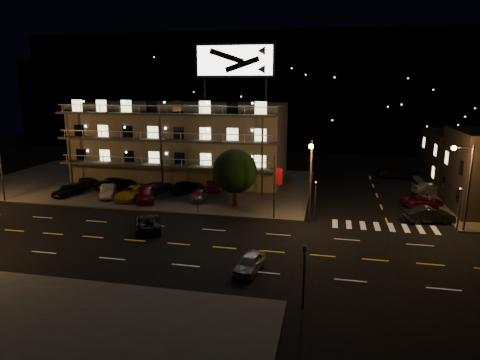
% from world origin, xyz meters
% --- Properties ---
extents(ground, '(140.00, 140.00, 0.00)m').
position_xyz_m(ground, '(0.00, 0.00, 0.00)').
color(ground, black).
rests_on(ground, ground).
extents(curb_nw, '(44.00, 24.00, 0.15)m').
position_xyz_m(curb_nw, '(-14.00, 20.00, 0.07)').
color(curb_nw, '#3C3D3A').
rests_on(curb_nw, ground).
extents(motel, '(28.00, 13.80, 18.10)m').
position_xyz_m(motel, '(-9.94, 23.88, 5.34)').
color(motel, gray).
rests_on(motel, ground).
extents(hill_backdrop, '(120.00, 25.00, 24.00)m').
position_xyz_m(hill_backdrop, '(-5.94, 68.78, 11.55)').
color(hill_backdrop, black).
rests_on(hill_backdrop, ground).
extents(streetlight_nc, '(0.44, 1.92, 8.00)m').
position_xyz_m(streetlight_nc, '(8.50, 7.94, 4.96)').
color(streetlight_nc, '#2D2D30').
rests_on(streetlight_nc, ground).
extents(streetlight_ne, '(1.92, 0.44, 8.00)m').
position_xyz_m(streetlight_ne, '(22.14, 8.30, 4.96)').
color(streetlight_ne, '#2D2D30').
rests_on(streetlight_ne, ground).
extents(signal_nw, '(0.20, 0.27, 4.60)m').
position_xyz_m(signal_nw, '(9.00, 8.50, 2.57)').
color(signal_nw, '#2D2D30').
rests_on(signal_nw, ground).
extents(signal_sw, '(0.20, 0.27, 4.60)m').
position_xyz_m(signal_sw, '(9.00, -8.50, 2.57)').
color(signal_sw, '#2D2D30').
rests_on(signal_sw, ground).
extents(signal_ne, '(0.27, 0.20, 4.60)m').
position_xyz_m(signal_ne, '(22.00, 8.50, 2.57)').
color(signal_ne, '#2D2D30').
rests_on(signal_ne, ground).
extents(banner_north, '(0.83, 0.16, 6.40)m').
position_xyz_m(banner_north, '(5.09, 8.40, 3.43)').
color(banner_north, '#2D2D30').
rests_on(banner_north, ground).
extents(stop_sign, '(0.91, 0.11, 2.61)m').
position_xyz_m(stop_sign, '(-3.00, 8.57, 1.71)').
color(stop_sign, '#2D2D30').
rests_on(stop_sign, ground).
extents(tree, '(4.98, 4.80, 6.27)m').
position_xyz_m(tree, '(0.25, 11.62, 3.88)').
color(tree, black).
rests_on(tree, curb_nw).
extents(lot_car_0, '(2.38, 4.26, 1.37)m').
position_xyz_m(lot_car_0, '(-20.17, 11.67, 0.83)').
color(lot_car_0, black).
rests_on(lot_car_0, curb_nw).
extents(lot_car_1, '(3.03, 4.66, 1.45)m').
position_xyz_m(lot_car_1, '(-15.12, 12.10, 0.88)').
color(lot_car_1, gray).
rests_on(lot_car_1, curb_nw).
extents(lot_car_2, '(2.84, 5.46, 1.47)m').
position_xyz_m(lot_car_2, '(-11.93, 12.03, 0.88)').
color(lot_car_2, gold).
rests_on(lot_car_2, curb_nw).
extents(lot_car_3, '(3.64, 5.46, 1.47)m').
position_xyz_m(lot_car_3, '(-10.07, 11.59, 0.89)').
color(lot_car_3, '#530B15').
rests_on(lot_car_3, curb_nw).
extents(lot_car_4, '(1.70, 3.79, 1.26)m').
position_xyz_m(lot_car_4, '(-4.23, 12.92, 0.78)').
color(lot_car_4, gray).
rests_on(lot_car_4, curb_nw).
extents(lot_car_5, '(2.76, 4.03, 1.26)m').
position_xyz_m(lot_car_5, '(-20.50, 16.12, 0.78)').
color(lot_car_5, black).
rests_on(lot_car_5, curb_nw).
extents(lot_car_6, '(3.96, 5.90, 1.50)m').
position_xyz_m(lot_car_6, '(-16.24, 15.82, 0.90)').
color(lot_car_6, black).
rests_on(lot_car_6, curb_nw).
extents(lot_car_7, '(3.15, 4.71, 1.27)m').
position_xyz_m(lot_car_7, '(-10.37, 15.74, 0.78)').
color(lot_car_7, gray).
rests_on(lot_car_7, curb_nw).
extents(lot_car_8, '(2.71, 4.60, 1.47)m').
position_xyz_m(lot_car_8, '(-7.09, 16.21, 0.88)').
color(lot_car_8, black).
rests_on(lot_car_8, curb_nw).
extents(lot_car_9, '(2.69, 4.37, 1.36)m').
position_xyz_m(lot_car_9, '(-3.86, 17.50, 0.83)').
color(lot_car_9, '#530B15').
rests_on(lot_car_9, curb_nw).
extents(side_car_0, '(4.87, 2.65, 1.52)m').
position_xyz_m(side_car_0, '(19.95, 10.47, 0.76)').
color(side_car_0, black).
rests_on(side_car_0, ground).
extents(side_car_1, '(4.94, 3.67, 1.25)m').
position_xyz_m(side_car_1, '(20.49, 16.22, 0.62)').
color(side_car_1, '#530B15').
rests_on(side_car_1, ground).
extents(side_car_2, '(4.88, 3.19, 1.31)m').
position_xyz_m(side_car_2, '(22.46, 22.15, 0.66)').
color(side_car_2, gray).
rests_on(side_car_2, ground).
extents(side_car_3, '(4.53, 1.99, 1.52)m').
position_xyz_m(side_car_3, '(19.32, 30.49, 0.76)').
color(side_car_3, black).
rests_on(side_car_3, ground).
extents(road_car_east, '(2.18, 3.99, 1.29)m').
position_xyz_m(road_car_east, '(4.87, -3.99, 0.64)').
color(road_car_east, gray).
rests_on(road_car_east, ground).
extents(road_car_west, '(4.18, 5.49, 1.39)m').
position_xyz_m(road_car_west, '(-6.03, 2.82, 0.69)').
color(road_car_west, black).
rests_on(road_car_west, ground).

